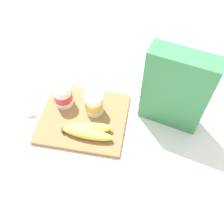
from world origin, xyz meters
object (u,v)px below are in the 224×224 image
yogurt_cup_front (63,96)px  spoon (24,112)px  yogurt_cup_back (94,103)px  cutting_board (84,118)px  banana_bunch (88,131)px  cereal_box (175,91)px

yogurt_cup_front → spoon: (-0.13, -0.06, -0.05)m
yogurt_cup_front → yogurt_cup_back: size_ratio=0.98×
cutting_board → banana_bunch: banana_bunch is taller
cutting_board → spoon: bearing=-177.2°
cutting_board → banana_bunch: 0.07m
cutting_board → yogurt_cup_back: bearing=44.9°
cutting_board → yogurt_cup_front: 0.10m
yogurt_cup_back → banana_bunch: size_ratio=0.49×
cereal_box → yogurt_cup_back: cereal_box is taller
yogurt_cup_back → spoon: (-0.24, -0.04, -0.05)m
cutting_board → yogurt_cup_front: yogurt_cup_front is taller
cereal_box → yogurt_cup_back: 0.26m
cereal_box → yogurt_cup_front: 0.36m
yogurt_cup_front → banana_bunch: (0.11, -0.11, -0.02)m
yogurt_cup_front → spoon: yogurt_cup_front is taller
yogurt_cup_front → yogurt_cup_back: 0.11m
cereal_box → spoon: size_ratio=2.04×
cereal_box → banana_bunch: size_ratio=1.64×
banana_bunch → yogurt_cup_back: bearing=89.4°
cutting_board → banana_bunch: size_ratio=1.68×
cutting_board → spoon: size_ratio=2.10×
yogurt_cup_front → banana_bunch: yogurt_cup_front is taller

